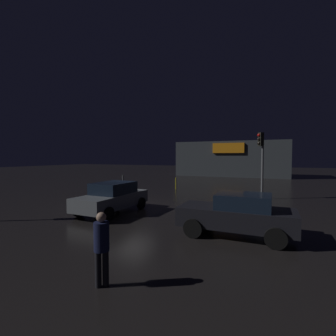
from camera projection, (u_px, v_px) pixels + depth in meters
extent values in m
plane|color=black|center=(130.00, 206.00, 14.15)|extent=(120.00, 120.00, 0.00)
cube|color=#33383D|center=(232.00, 159.00, 36.85)|extent=(15.78, 6.50, 5.05)
cube|color=orange|center=(228.00, 148.00, 33.69)|extent=(4.29, 0.24, 1.38)
cylinder|color=#595B60|center=(262.00, 166.00, 16.49)|extent=(0.15, 0.15, 4.50)
cube|color=black|center=(261.00, 139.00, 16.37)|extent=(0.41, 0.41, 0.90)
sphere|color=red|center=(259.00, 135.00, 16.31)|extent=(0.20, 0.20, 0.20)
sphere|color=black|center=(259.00, 139.00, 16.32)|extent=(0.20, 0.20, 0.20)
sphere|color=black|center=(259.00, 143.00, 16.34)|extent=(0.20, 0.20, 0.20)
cube|color=black|center=(236.00, 217.00, 8.89)|extent=(4.10, 1.73, 0.68)
cube|color=black|center=(243.00, 201.00, 8.76)|extent=(1.89, 1.53, 0.53)
cylinder|color=black|center=(193.00, 228.00, 8.68)|extent=(0.69, 0.23, 0.68)
cylinder|color=black|center=(205.00, 217.00, 10.22)|extent=(0.69, 0.23, 0.68)
cylinder|color=black|center=(276.00, 238.00, 7.60)|extent=(0.69, 0.23, 0.68)
cylinder|color=black|center=(276.00, 225.00, 9.14)|extent=(0.69, 0.23, 0.68)
cube|color=slate|center=(112.00, 200.00, 12.57)|extent=(1.83, 4.29, 0.66)
cube|color=black|center=(114.00, 188.00, 12.65)|extent=(1.62, 2.15, 0.57)
cylinder|color=black|center=(108.00, 214.00, 10.94)|extent=(0.23, 0.64, 0.63)
cylinder|color=black|center=(79.00, 210.00, 11.69)|extent=(0.23, 0.64, 0.63)
cylinder|color=black|center=(141.00, 203.00, 13.48)|extent=(0.23, 0.64, 0.63)
cylinder|color=black|center=(115.00, 201.00, 14.23)|extent=(0.23, 0.64, 0.63)
cylinder|color=black|center=(98.00, 269.00, 5.39)|extent=(0.14, 0.14, 0.81)
cylinder|color=black|center=(106.00, 268.00, 5.43)|extent=(0.14, 0.14, 0.81)
cylinder|color=#141938|center=(102.00, 236.00, 5.38)|extent=(0.48, 0.48, 0.64)
sphere|color=tan|center=(101.00, 217.00, 5.35)|extent=(0.22, 0.22, 0.22)
cylinder|color=#595B60|center=(123.00, 181.00, 23.12)|extent=(0.13, 0.13, 1.12)
cylinder|color=gold|center=(176.00, 183.00, 21.65)|extent=(0.09, 0.09, 1.03)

